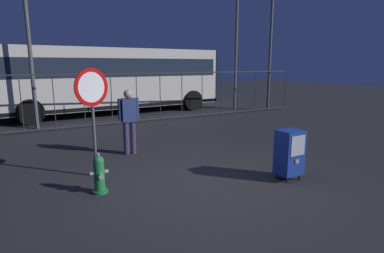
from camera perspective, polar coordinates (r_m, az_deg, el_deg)
ground_plane at (r=6.25m, az=3.07°, el=-10.28°), size 60.00×60.00×0.00m
fire_hydrant at (r=5.93m, az=-16.55°, el=-8.33°), size 0.33×0.31×0.75m
newspaper_box_primary at (r=6.56m, az=17.34°, el=-4.49°), size 0.48×0.42×1.02m
stop_sign at (r=6.55m, az=-17.72°, el=4.65°), size 0.71×0.31×2.23m
pedestrian at (r=8.14m, az=-11.43°, el=1.52°), size 0.55×0.22×1.67m
fence_barrier at (r=12.22m, az=-14.46°, el=4.92°), size 18.03×0.04×2.00m
bus_near at (r=15.30m, az=-14.30°, el=8.73°), size 10.62×3.22×3.00m
bus_far at (r=19.33m, az=-16.68°, el=9.07°), size 10.56×2.98×3.00m
street_light_near_left at (r=16.48m, az=8.11°, el=16.71°), size 0.32×0.32×6.66m
street_light_far_left at (r=16.44m, az=14.34°, el=19.11°), size 0.32×0.32×8.11m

